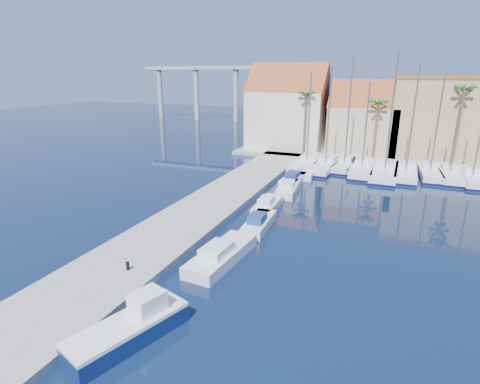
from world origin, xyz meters
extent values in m
plane|color=black|center=(0.00, 0.00, 0.00)|extent=(260.00, 260.00, 0.00)
cube|color=gray|center=(-9.00, 13.50, 0.25)|extent=(6.00, 77.00, 0.50)
cube|color=gray|center=(10.00, 48.00, 0.25)|extent=(54.00, 16.00, 0.50)
cylinder|color=black|center=(-7.95, 2.91, 0.77)|extent=(0.21, 0.21, 0.54)
cube|color=#0D2051|center=(-4.16, -1.86, 0.43)|extent=(3.69, 6.10, 0.87)
cube|color=white|center=(-4.16, -1.86, 0.96)|extent=(3.69, 6.10, 0.19)
cube|color=white|center=(-3.79, -0.77, 1.49)|extent=(1.68, 1.87, 1.06)
cube|color=white|center=(-3.49, 7.06, 0.40)|extent=(2.68, 6.82, 0.80)
cube|color=white|center=(-3.54, 6.39, 1.10)|extent=(1.68, 2.45, 0.60)
cube|color=white|center=(-3.03, 13.28, 0.40)|extent=(1.93, 5.28, 0.80)
cube|color=navy|center=(-3.00, 12.76, 1.10)|extent=(1.26, 1.88, 0.60)
cube|color=white|center=(-3.73, 17.73, 0.40)|extent=(1.85, 5.34, 0.80)
cube|color=white|center=(-3.71, 17.20, 1.10)|extent=(1.24, 1.89, 0.60)
cube|color=white|center=(-3.42, 23.76, 0.40)|extent=(2.39, 5.98, 0.80)
cube|color=white|center=(-3.37, 23.18, 1.10)|extent=(1.49, 2.15, 0.60)
cube|color=white|center=(-3.85, 27.85, 0.40)|extent=(2.13, 6.01, 0.80)
cube|color=navy|center=(-3.87, 27.26, 1.10)|extent=(1.41, 2.13, 0.60)
cube|color=white|center=(-3.35, 32.22, 0.40)|extent=(2.68, 7.16, 0.80)
cube|color=white|center=(-3.31, 31.51, 1.10)|extent=(1.72, 2.55, 0.60)
cube|color=white|center=(-3.14, 38.27, 0.40)|extent=(2.41, 6.52, 0.80)
cube|color=white|center=(-3.18, 37.63, 1.10)|extent=(1.56, 2.32, 0.60)
cube|color=white|center=(-4.05, 36.09, 0.50)|extent=(3.13, 10.89, 1.00)
cube|color=#0E0F47|center=(-4.05, 36.09, 0.18)|extent=(3.20, 10.95, 0.28)
cube|color=white|center=(-4.02, 37.17, 1.30)|extent=(2.06, 3.30, 0.60)
cylinder|color=slate|center=(-4.07, 35.55, 6.69)|extent=(0.20, 0.20, 11.39)
cube|color=white|center=(-1.49, 35.86, 0.50)|extent=(3.56, 10.60, 1.00)
cube|color=#0E0F47|center=(-1.49, 35.86, 0.18)|extent=(3.62, 10.66, 0.28)
cube|color=white|center=(-1.40, 36.90, 1.30)|extent=(2.15, 3.27, 0.60)
cylinder|color=slate|center=(-1.53, 35.34, 7.04)|extent=(0.20, 0.20, 12.07)
cube|color=white|center=(0.83, 36.82, 0.50)|extent=(2.84, 8.42, 1.00)
cube|color=#0E0F47|center=(0.83, 36.82, 0.18)|extent=(2.91, 8.49, 0.28)
cube|color=white|center=(0.90, 37.65, 1.30)|extent=(1.71, 2.60, 0.60)
cylinder|color=slate|center=(0.79, 36.41, 7.57)|extent=(0.20, 0.20, 13.15)
cube|color=white|center=(3.08, 35.90, 0.50)|extent=(2.99, 10.46, 1.00)
cube|color=#0E0F47|center=(3.08, 35.90, 0.18)|extent=(3.06, 10.52, 0.28)
cube|color=white|center=(3.05, 36.94, 1.30)|extent=(1.98, 3.17, 0.60)
cylinder|color=slate|center=(3.10, 35.38, 6.13)|extent=(0.20, 0.20, 10.26)
cube|color=white|center=(5.87, 35.27, 0.50)|extent=(3.22, 11.33, 1.00)
cube|color=#0E0F47|center=(5.87, 35.27, 0.18)|extent=(3.28, 11.39, 0.28)
cube|color=white|center=(5.90, 36.40, 1.30)|extent=(2.14, 3.43, 0.60)
cylinder|color=slate|center=(5.86, 34.71, 7.84)|extent=(0.20, 0.20, 13.68)
cube|color=white|center=(8.28, 35.66, 0.50)|extent=(2.75, 9.69, 1.00)
cube|color=#0E0F47|center=(8.28, 35.66, 0.18)|extent=(2.81, 9.75, 0.28)
cube|color=white|center=(8.30, 36.62, 1.30)|extent=(1.83, 2.93, 0.60)
cylinder|color=slate|center=(8.26, 35.18, 7.13)|extent=(0.20, 0.20, 12.26)
cube|color=white|center=(11.01, 36.71, 0.50)|extent=(2.71, 8.97, 1.00)
cube|color=#0E0F47|center=(11.01, 36.71, 0.18)|extent=(2.78, 9.04, 0.28)
cube|color=white|center=(10.97, 37.60, 1.30)|extent=(1.74, 2.73, 0.60)
cylinder|color=slate|center=(11.03, 36.27, 6.51)|extent=(0.20, 0.20, 11.02)
cube|color=white|center=(13.14, 36.49, 0.50)|extent=(2.49, 8.82, 1.00)
cube|color=#0E0F47|center=(13.14, 36.49, 0.18)|extent=(2.56, 8.88, 0.28)
cube|color=white|center=(13.12, 37.37, 1.30)|extent=(1.66, 2.67, 0.60)
cylinder|color=slate|center=(13.15, 36.05, 6.02)|extent=(0.20, 0.20, 10.03)
cube|color=white|center=(15.40, 35.89, 0.50)|extent=(2.43, 8.96, 1.00)
cube|color=#0E0F47|center=(15.40, 35.89, 0.18)|extent=(2.49, 9.02, 0.28)
cube|color=white|center=(15.39, 36.79, 1.30)|extent=(1.66, 2.70, 0.60)
cube|color=beige|center=(-10.00, 47.00, 5.00)|extent=(12.00, 9.00, 9.00)
cube|color=brown|center=(-10.00, 47.00, 9.50)|extent=(12.30, 9.00, 9.00)
cube|color=tan|center=(2.00, 47.00, 4.00)|extent=(10.00, 8.00, 7.00)
cube|color=brown|center=(2.00, 47.00, 7.50)|extent=(10.30, 8.00, 8.00)
cube|color=#9B815F|center=(13.00, 48.00, 6.00)|extent=(14.00, 10.00, 11.00)
cube|color=brown|center=(13.00, 48.00, 11.75)|extent=(14.20, 10.20, 0.50)
cylinder|color=brown|center=(-6.00, 42.00, 5.00)|extent=(0.36, 0.36, 9.00)
sphere|color=#205F1B|center=(-6.00, 42.00, 9.35)|extent=(2.60, 2.60, 2.60)
cylinder|color=brown|center=(4.00, 42.00, 4.50)|extent=(0.36, 0.36, 8.00)
sphere|color=#205F1B|center=(4.00, 42.00, 8.35)|extent=(2.60, 2.60, 2.60)
cylinder|color=brown|center=(14.00, 42.00, 5.50)|extent=(0.36, 0.36, 10.00)
sphere|color=#205F1B|center=(14.00, 42.00, 10.35)|extent=(2.60, 2.60, 2.60)
cube|color=#9E9E99|center=(-38.00, 82.00, 14.00)|extent=(48.00, 2.20, 0.90)
cylinder|color=#9E9E99|center=(-58.00, 82.00, 7.00)|extent=(1.40, 1.40, 14.00)
cylinder|color=#9E9E99|center=(-46.00, 82.00, 7.00)|extent=(1.40, 1.40, 14.00)
cylinder|color=#9E9E99|center=(-34.00, 82.00, 7.00)|extent=(1.40, 1.40, 14.00)
cylinder|color=#9E9E99|center=(-22.00, 82.00, 7.00)|extent=(1.40, 1.40, 14.00)
camera|label=1|loc=(6.28, -13.57, 11.98)|focal=28.00mm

